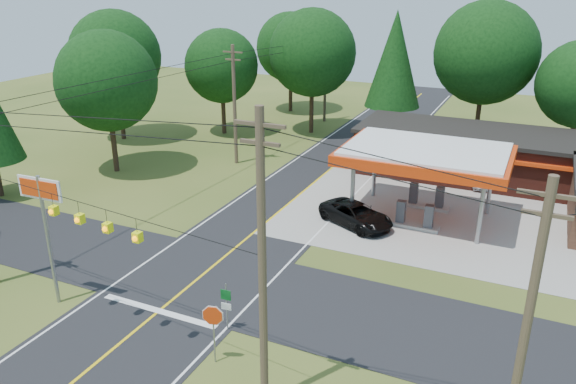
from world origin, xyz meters
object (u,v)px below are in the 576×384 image
at_px(suv_car, 356,215).
at_px(sedan_car, 482,178).
at_px(gas_canopy, 425,157).
at_px(big_stop_sign, 43,211).
at_px(octagonal_stop_sign, 213,320).

height_order(suv_car, sedan_car, suv_car).
relative_size(gas_canopy, sedan_car, 2.93).
relative_size(gas_canopy, big_stop_sign, 1.59).
distance_m(gas_canopy, suv_car, 5.83).
relative_size(big_stop_sign, octagonal_stop_sign, 2.41).
bearing_deg(octagonal_stop_sign, suv_car, 86.45).
bearing_deg(sedan_car, suv_car, -128.46).
xyz_separation_m(gas_canopy, octagonal_stop_sign, (-4.50, -18.72, -2.18)).
relative_size(sedan_car, octagonal_stop_sign, 1.31).
relative_size(gas_canopy, octagonal_stop_sign, 3.82).
distance_m(gas_canopy, sedan_car, 9.29).
bearing_deg(big_stop_sign, octagonal_stop_sign, -4.25).
xyz_separation_m(suv_car, octagonal_stop_sign, (-0.98, -15.72, 1.37)).
bearing_deg(gas_canopy, suv_car, -139.59).
distance_m(sedan_car, big_stop_sign, 31.40).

